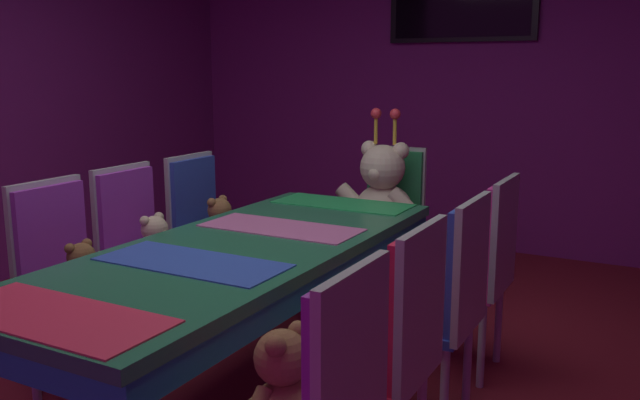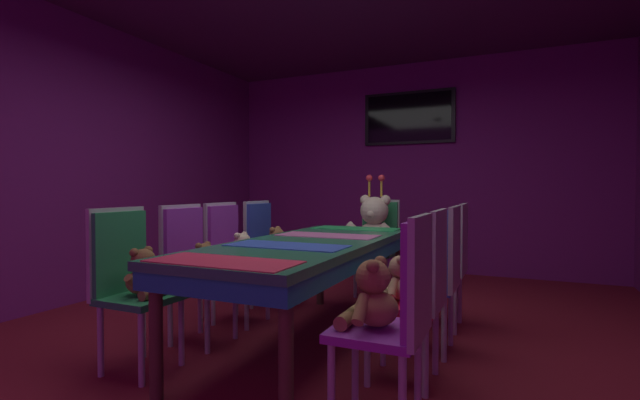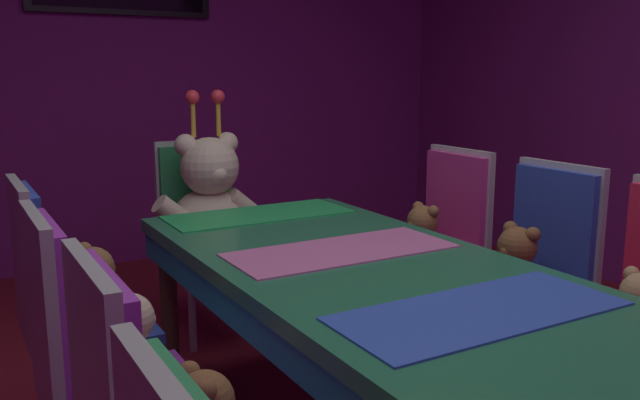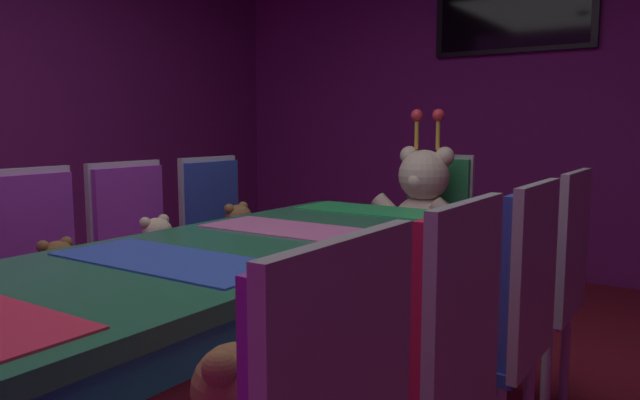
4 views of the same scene
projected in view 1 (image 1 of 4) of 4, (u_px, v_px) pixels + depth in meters
wall_back at (462, 79)px, 5.54m from camera, size 5.20×0.12×2.80m
banquet_table at (241, 263)px, 2.92m from camera, size 0.90×2.33×0.75m
chair_left_1 at (61, 264)px, 3.11m from camera, size 0.42×0.41×0.98m
teddy_left_1 at (83, 274)px, 3.05m from camera, size 0.22×0.28×0.26m
chair_left_2 at (135, 239)px, 3.56m from camera, size 0.42×0.41×0.98m
teddy_left_2 at (156, 245)px, 3.50m from camera, size 0.23×0.30×0.29m
chair_left_3 at (201, 219)px, 4.02m from camera, size 0.42×0.41×0.98m
teddy_left_3 at (221, 224)px, 3.96m from camera, size 0.24×0.31×0.29m
teddy_right_0 at (281, 389)px, 1.89m from camera, size 0.27×0.34×0.32m
chair_right_1 at (398, 334)px, 2.28m from camera, size 0.42×0.41×0.98m
teddy_right_1 at (360, 333)px, 2.36m from camera, size 0.22×0.28×0.27m
chair_right_2 at (451, 291)px, 2.73m from camera, size 0.42×0.41×0.98m
teddy_right_2 at (418, 287)px, 2.80m from camera, size 0.25×0.32×0.30m
chair_right_3 at (487, 257)px, 3.23m from camera, size 0.42×0.41×0.98m
teddy_right_3 at (458, 256)px, 3.30m from camera, size 0.23×0.30×0.29m
throne_chair at (391, 206)px, 4.41m from camera, size 0.41×0.42×0.98m
king_teddy_bear at (382, 193)px, 4.24m from camera, size 0.61×0.47×0.79m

